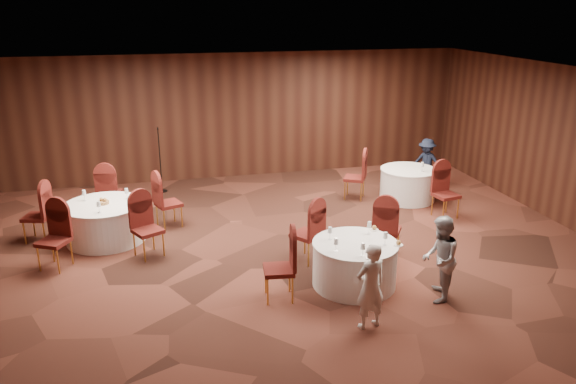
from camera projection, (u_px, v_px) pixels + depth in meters
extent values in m
plane|color=black|center=(280.00, 253.00, 10.35)|extent=(12.00, 12.00, 0.00)
plane|color=silver|center=(279.00, 77.00, 9.33)|extent=(12.00, 12.00, 0.00)
plane|color=black|center=(235.00, 116.00, 14.43)|extent=(12.00, 0.00, 12.00)
plane|color=black|center=(402.00, 316.00, 5.25)|extent=(12.00, 0.00, 12.00)
plane|color=black|center=(571.00, 149.00, 11.22)|extent=(0.00, 10.00, 10.00)
cylinder|color=white|center=(354.00, 264.00, 9.08)|extent=(1.35, 1.35, 0.72)
cylinder|color=white|center=(355.00, 244.00, 8.96)|extent=(1.38, 1.38, 0.03)
cylinder|color=white|center=(105.00, 222.00, 10.80)|extent=(1.49, 1.49, 0.72)
cylinder|color=white|center=(103.00, 205.00, 10.69)|extent=(1.52, 1.52, 0.03)
cylinder|color=white|center=(408.00, 185.00, 13.03)|extent=(1.26, 1.26, 0.72)
cylinder|color=white|center=(409.00, 170.00, 12.92)|extent=(1.29, 1.29, 0.03)
cylinder|color=silver|center=(363.00, 256.00, 8.49)|extent=(0.06, 0.06, 0.01)
cylinder|color=silver|center=(363.00, 252.00, 8.47)|extent=(0.01, 0.01, 0.11)
cone|color=silver|center=(363.00, 246.00, 8.44)|extent=(0.08, 0.08, 0.10)
cylinder|color=silver|center=(336.00, 251.00, 8.66)|extent=(0.06, 0.06, 0.01)
cylinder|color=silver|center=(336.00, 247.00, 8.64)|extent=(0.01, 0.01, 0.11)
cone|color=silver|center=(336.00, 241.00, 8.61)|extent=(0.08, 0.08, 0.10)
cylinder|color=silver|center=(369.00, 234.00, 9.30)|extent=(0.06, 0.06, 0.01)
cylinder|color=silver|center=(369.00, 230.00, 9.28)|extent=(0.01, 0.01, 0.11)
cone|color=silver|center=(369.00, 225.00, 9.25)|extent=(0.08, 0.08, 0.10)
cylinder|color=silver|center=(330.00, 239.00, 9.08)|extent=(0.06, 0.06, 0.01)
cylinder|color=silver|center=(330.00, 236.00, 9.07)|extent=(0.01, 0.01, 0.11)
cone|color=silver|center=(330.00, 230.00, 9.03)|extent=(0.08, 0.08, 0.10)
cylinder|color=silver|center=(385.00, 245.00, 8.88)|extent=(0.06, 0.06, 0.01)
cylinder|color=silver|center=(385.00, 241.00, 8.86)|extent=(0.01, 0.01, 0.11)
cone|color=silver|center=(385.00, 235.00, 8.83)|extent=(0.08, 0.08, 0.10)
cylinder|color=white|center=(370.00, 258.00, 8.42)|extent=(0.15, 0.15, 0.01)
sphere|color=#9E6B33|center=(370.00, 255.00, 8.41)|extent=(0.08, 0.08, 0.08)
cylinder|color=white|center=(398.00, 245.00, 8.86)|extent=(0.15, 0.15, 0.01)
sphere|color=#9E6B33|center=(399.00, 243.00, 8.85)|extent=(0.08, 0.08, 0.08)
cylinder|color=white|center=(374.00, 230.00, 9.46)|extent=(0.15, 0.15, 0.01)
sphere|color=#9E6B33|center=(374.00, 227.00, 9.44)|extent=(0.08, 0.08, 0.08)
cylinder|color=silver|center=(127.00, 199.00, 10.95)|extent=(0.06, 0.06, 0.01)
cylinder|color=silver|center=(127.00, 196.00, 10.94)|extent=(0.01, 0.01, 0.11)
cone|color=silver|center=(126.00, 191.00, 10.90)|extent=(0.08, 0.08, 0.10)
cylinder|color=silver|center=(85.00, 201.00, 10.86)|extent=(0.06, 0.06, 0.01)
cylinder|color=silver|center=(85.00, 198.00, 10.84)|extent=(0.01, 0.01, 0.11)
cone|color=silver|center=(84.00, 193.00, 10.80)|extent=(0.08, 0.08, 0.10)
cylinder|color=silver|center=(99.00, 212.00, 10.25)|extent=(0.06, 0.06, 0.01)
cylinder|color=silver|center=(99.00, 209.00, 10.23)|extent=(0.01, 0.01, 0.11)
cone|color=silver|center=(98.00, 204.00, 10.20)|extent=(0.08, 0.08, 0.10)
cylinder|color=olive|center=(103.00, 202.00, 10.67)|extent=(0.22, 0.22, 0.06)
sphere|color=#9E6B33|center=(101.00, 199.00, 10.66)|extent=(0.07, 0.07, 0.07)
sphere|color=#9E6B33|center=(105.00, 200.00, 10.64)|extent=(0.07, 0.07, 0.07)
cylinder|color=silver|center=(422.00, 171.00, 12.74)|extent=(0.06, 0.06, 0.01)
cylinder|color=silver|center=(422.00, 169.00, 12.72)|extent=(0.01, 0.01, 0.11)
cone|color=silver|center=(422.00, 164.00, 12.68)|extent=(0.08, 0.08, 0.10)
cylinder|color=black|center=(162.00, 191.00, 13.70)|extent=(0.24, 0.24, 0.02)
cylinder|color=black|center=(160.00, 160.00, 13.44)|extent=(0.02, 0.02, 1.56)
cylinder|color=black|center=(158.00, 129.00, 13.25)|extent=(0.04, 0.12, 0.04)
imported|color=silver|center=(370.00, 286.00, 7.80)|extent=(0.52, 0.40, 1.28)
imported|color=#A7A8AC|center=(440.00, 259.00, 8.53)|extent=(0.76, 0.82, 1.36)
imported|color=black|center=(426.00, 163.00, 13.92)|extent=(0.82, 0.90, 1.21)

